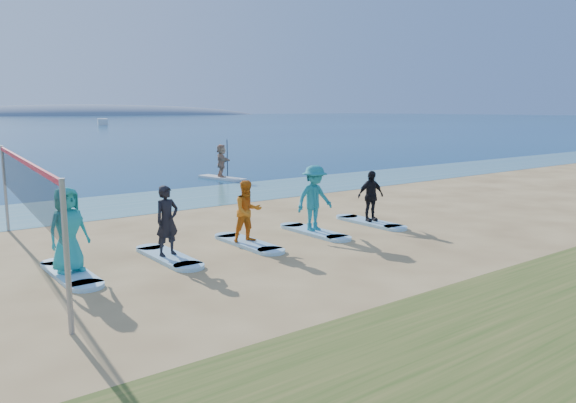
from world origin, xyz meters
TOP-DOWN VIEW (x-y plane):
  - ground at (0.00, 0.00)m, footprint 600.00×600.00m
  - shallow_water at (0.00, 10.50)m, footprint 600.00×600.00m
  - island_ridge at (95.00, 300.00)m, footprint 220.00×56.00m
  - volleyball_net at (-6.27, 3.59)m, footprint 0.93×9.05m
  - paddleboard at (5.41, 14.82)m, footprint 1.20×3.08m
  - paddleboarder at (5.41, 14.82)m, footprint 0.87×1.61m
  - boat_offshore_b at (34.04, 114.09)m, footprint 3.43×5.50m
  - surfboard_0 at (-5.75, 2.35)m, footprint 0.70×2.20m
  - student_0 at (-5.75, 2.35)m, footprint 1.03×0.82m
  - surfboard_1 at (-3.48, 2.35)m, footprint 0.70×2.20m
  - student_1 at (-3.48, 2.35)m, footprint 0.67×0.50m
  - surfboard_2 at (-1.20, 2.35)m, footprint 0.70×2.20m
  - student_2 at (-1.20, 2.35)m, footprint 0.86×0.71m
  - surfboard_3 at (1.08, 2.35)m, footprint 0.70×2.20m
  - student_3 at (1.08, 2.35)m, footprint 1.22×0.70m
  - surfboard_4 at (3.36, 2.35)m, footprint 0.70×2.20m
  - student_4 at (3.36, 2.35)m, footprint 0.97×0.54m

SIDE VIEW (x-z plane):
  - ground at x=0.00m, z-range 0.00..0.00m
  - island_ridge at x=95.00m, z-range -9.00..9.00m
  - boat_offshore_b at x=34.04m, z-range -0.68..0.68m
  - shallow_water at x=0.00m, z-range 0.01..0.01m
  - surfboard_0 at x=-5.75m, z-range 0.00..0.09m
  - surfboard_1 at x=-3.48m, z-range 0.00..0.09m
  - surfboard_2 at x=-1.20m, z-range 0.00..0.09m
  - surfboard_3 at x=1.08m, z-range 0.00..0.09m
  - surfboard_4 at x=3.36m, z-range 0.00..0.09m
  - paddleboard at x=5.41m, z-range 0.00..0.12m
  - student_4 at x=3.36m, z-range 0.09..1.66m
  - student_2 at x=-1.20m, z-range 0.09..1.72m
  - student_1 at x=-3.48m, z-range 0.09..1.77m
  - paddleboarder at x=5.41m, z-range 0.12..1.78m
  - student_0 at x=-5.75m, z-range 0.09..1.93m
  - student_3 at x=1.08m, z-range 0.09..1.97m
  - volleyball_net at x=-6.27m, z-range 0.65..3.15m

